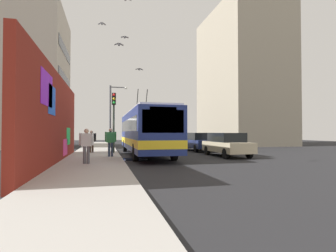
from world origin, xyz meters
TOP-DOWN VIEW (x-y plane):
  - ground_plane at (0.00, 0.00)m, footprint 80.00×80.00m
  - sidewalk_slab at (0.00, 1.60)m, footprint 48.00×3.20m
  - graffiti_wall at (-4.09, 3.35)m, footprint 13.82×0.32m
  - building_far_left at (13.73, 9.20)m, footprint 10.32×7.66m
  - building_far_right at (14.76, -17.00)m, footprint 13.43×7.99m
  - city_bus at (0.50, -1.80)m, footprint 12.26×2.50m
  - parked_car_champagne at (-1.69, -7.00)m, footprint 4.62×1.81m
  - parked_car_navy at (3.84, -7.00)m, footprint 4.92×1.85m
  - parked_car_black at (9.73, -7.00)m, footprint 4.45×1.86m
  - parked_car_white at (15.05, -7.00)m, footprint 4.07×1.90m
  - pedestrian_midblock at (2.01, 1.92)m, footprint 0.22×0.73m
  - pedestrian_at_curb at (-1.65, 0.63)m, footprint 0.23×0.68m
  - pedestrian_near_wall at (-5.29, 1.81)m, footprint 0.22×0.66m
  - traffic_light at (1.18, 0.35)m, footprint 0.49×0.28m
  - street_lamp at (8.35, 0.25)m, footprint 0.44×1.72m
  - flying_pigeons at (-0.83, -0.08)m, footprint 7.40×3.20m
  - curbside_puddle at (-2.29, -0.60)m, footprint 1.91×1.91m

SIDE VIEW (x-z plane):
  - ground_plane at x=0.00m, z-range 0.00..0.00m
  - curbside_puddle at x=-2.29m, z-range 0.00..0.00m
  - sidewalk_slab at x=0.00m, z-range 0.00..0.15m
  - parked_car_white at x=15.05m, z-range 0.04..1.62m
  - parked_car_black at x=9.73m, z-range 0.04..1.62m
  - parked_car_champagne at x=-1.69m, z-range 0.04..1.62m
  - parked_car_navy at x=3.84m, z-range 0.05..1.63m
  - pedestrian_midblock at x=2.01m, z-range 0.28..1.88m
  - pedestrian_near_wall at x=-5.29m, z-range 0.29..1.93m
  - pedestrian_at_curb at x=-1.65m, z-range 0.31..2.02m
  - city_bus at x=0.50m, z-range -0.71..4.17m
  - graffiti_wall at x=-4.09m, z-range 0.00..4.51m
  - traffic_light at x=1.18m, z-range 0.89..5.18m
  - street_lamp at x=8.35m, z-range 0.63..6.66m
  - building_far_left at x=13.73m, z-range 0.00..15.00m
  - flying_pigeons at x=-0.83m, z-range 6.10..9.52m
  - building_far_right at x=14.76m, z-range 0.00..17.90m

